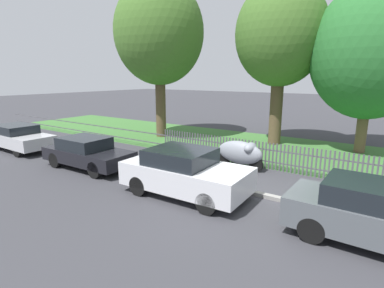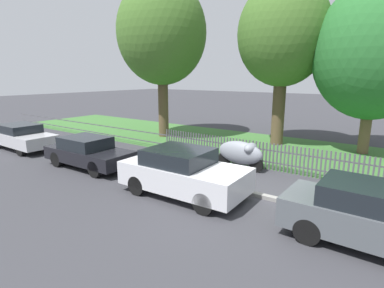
% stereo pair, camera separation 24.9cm
% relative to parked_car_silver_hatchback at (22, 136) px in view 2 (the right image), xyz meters
% --- Properties ---
extents(ground_plane, '(120.00, 120.00, 0.00)m').
position_rel_parked_car_silver_hatchback_xyz_m(ground_plane, '(12.28, 1.10, -0.68)').
color(ground_plane, '#38383D').
extents(kerb_stone, '(42.29, 0.20, 0.12)m').
position_rel_parked_car_silver_hatchback_xyz_m(kerb_stone, '(12.28, 1.20, -0.62)').
color(kerb_stone, gray).
rests_on(kerb_stone, ground).
extents(grass_strip, '(42.29, 7.05, 0.01)m').
position_rel_parked_car_silver_hatchback_xyz_m(grass_strip, '(12.28, 7.62, -0.68)').
color(grass_strip, '#3D7033').
rests_on(grass_strip, ground).
extents(park_fence, '(42.29, 0.05, 1.11)m').
position_rel_parked_car_silver_hatchback_xyz_m(park_fence, '(12.28, 4.11, -0.13)').
color(park_fence, '#4C4C51').
rests_on(park_fence, ground).
extents(parked_car_silver_hatchback, '(4.28, 1.67, 1.29)m').
position_rel_parked_car_silver_hatchback_xyz_m(parked_car_silver_hatchback, '(0.00, 0.00, 0.00)').
color(parked_car_silver_hatchback, '#BCBCC1').
rests_on(parked_car_silver_hatchback, ground).
extents(parked_car_black_saloon, '(4.00, 1.73, 1.27)m').
position_rel_parked_car_silver_hatchback_xyz_m(parked_car_black_saloon, '(5.53, 0.06, -0.02)').
color(parked_car_black_saloon, black).
rests_on(parked_car_black_saloon, ground).
extents(parked_car_navy_estate, '(4.06, 1.99, 1.48)m').
position_rel_parked_car_silver_hatchback_xyz_m(parked_car_navy_estate, '(10.52, -0.02, 0.08)').
color(parked_car_navy_estate, silver).
rests_on(parked_car_navy_estate, ground).
extents(parked_car_red_compact, '(3.81, 1.68, 1.42)m').
position_rel_parked_car_silver_hatchback_xyz_m(parked_car_red_compact, '(15.68, 0.02, 0.04)').
color(parked_car_red_compact, '#51565B').
rests_on(parked_car_red_compact, ground).
extents(covered_motorcycle, '(2.05, 0.75, 1.15)m').
position_rel_parked_car_silver_hatchback_xyz_m(covered_motorcycle, '(10.78, 3.51, 0.01)').
color(covered_motorcycle, black).
rests_on(covered_motorcycle, ground).
extents(tree_nearest_kerb, '(5.27, 5.27, 9.23)m').
position_rel_parked_car_silver_hatchback_xyz_m(tree_nearest_kerb, '(3.69, 6.91, 5.48)').
color(tree_nearest_kerb, brown).
rests_on(tree_nearest_kerb, ground).
extents(tree_behind_motorcycle, '(4.71, 4.71, 8.56)m').
position_rel_parked_car_silver_hatchback_xyz_m(tree_behind_motorcycle, '(10.31, 8.83, 5.11)').
color(tree_behind_motorcycle, brown).
rests_on(tree_behind_motorcycle, ground).
extents(tree_mid_park, '(5.48, 5.48, 7.98)m').
position_rel_parked_car_silver_hatchback_xyz_m(tree_mid_park, '(14.47, 9.33, 4.13)').
color(tree_mid_park, brown).
rests_on(tree_mid_park, ground).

